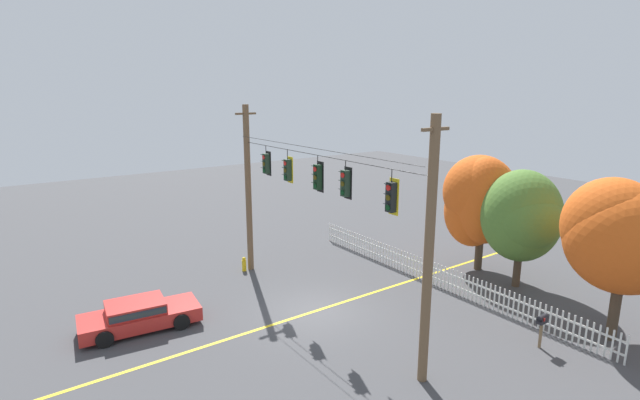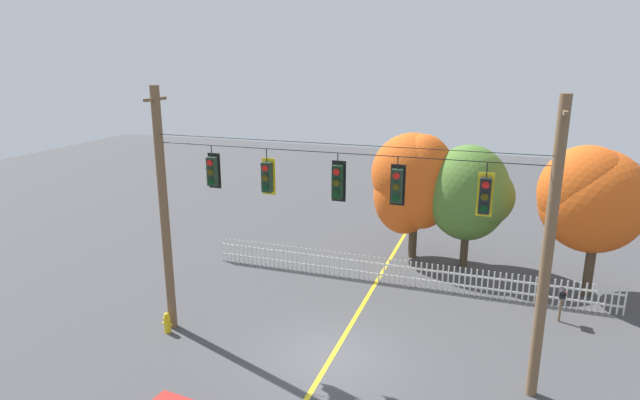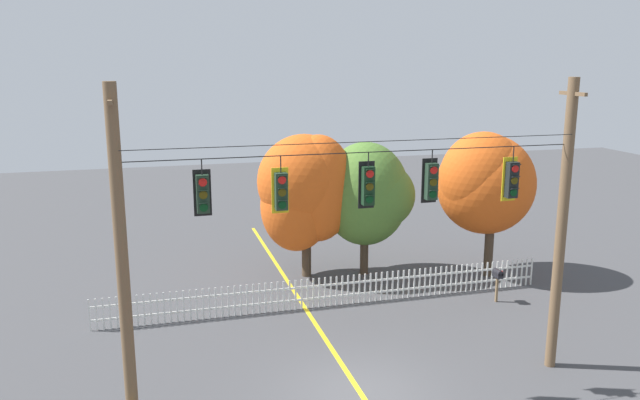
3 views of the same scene
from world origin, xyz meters
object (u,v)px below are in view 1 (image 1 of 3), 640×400
traffic_signal_southbound_primary (318,177)px  fire_hydrant (244,264)px  traffic_signal_northbound_primary (266,163)px  autumn_maple_near_fence (479,200)px  autumn_maple_mid (523,217)px  traffic_signal_eastbound_side (288,170)px  traffic_signal_northbound_secondary (391,197)px  autumn_oak_far_east (619,234)px  traffic_signal_westbound_side (346,183)px  parked_car (139,314)px  roadside_mailbox (542,321)px

traffic_signal_southbound_primary → fire_hydrant: (-6.11, -0.43, -5.47)m
traffic_signal_northbound_primary → traffic_signal_southbound_primary: same height
traffic_signal_northbound_primary → traffic_signal_southbound_primary: (4.21, 0.00, -0.03)m
autumn_maple_near_fence → autumn_maple_mid: autumn_maple_near_fence is taller
traffic_signal_eastbound_side → autumn_maple_near_fence: 10.20m
traffic_signal_northbound_secondary → autumn_oak_far_east: size_ratio=0.25×
traffic_signal_westbound_side → autumn_maple_mid: bearing=80.2°
traffic_signal_northbound_primary → traffic_signal_northbound_secondary: 8.39m
traffic_signal_southbound_primary → traffic_signal_northbound_secondary: bearing=-0.0°
autumn_maple_near_fence → parked_car: size_ratio=1.30×
traffic_signal_northbound_secondary → autumn_maple_mid: (-0.83, 9.22, -2.29)m
traffic_signal_eastbound_side → traffic_signal_northbound_secondary: same height
traffic_signal_southbound_primary → parked_car: traffic_signal_southbound_primary is taller
traffic_signal_eastbound_side → fire_hydrant: 6.67m
autumn_maple_mid → traffic_signal_northbound_secondary: bearing=-84.9°
traffic_signal_westbound_side → autumn_maple_mid: traffic_signal_westbound_side is taller
autumn_oak_far_east → traffic_signal_westbound_side: bearing=-127.9°
traffic_signal_westbound_side → autumn_oak_far_east: traffic_signal_westbound_side is taller
traffic_signal_southbound_primary → parked_car: 8.90m
traffic_signal_northbound_primary → traffic_signal_westbound_side: size_ratio=0.98×
traffic_signal_southbound_primary → traffic_signal_eastbound_side: bearing=-180.0°
traffic_signal_eastbound_side → autumn_oak_far_east: 13.06m
traffic_signal_northbound_primary → traffic_signal_westbound_side: bearing=0.0°
autumn_maple_mid → traffic_signal_westbound_side: bearing=-99.8°
roadside_mailbox → traffic_signal_southbound_primary: bearing=-144.7°
traffic_signal_southbound_primary → parked_car: size_ratio=0.32×
traffic_signal_westbound_side → fire_hydrant: traffic_signal_westbound_side is taller
traffic_signal_northbound_secondary → parked_car: traffic_signal_northbound_secondary is taller
autumn_maple_near_fence → autumn_maple_mid: 2.65m
traffic_signal_westbound_side → roadside_mailbox: bearing=43.5°
roadside_mailbox → traffic_signal_northbound_primary: bearing=-156.1°
traffic_signal_eastbound_side → roadside_mailbox: traffic_signal_eastbound_side is taller
autumn_maple_mid → roadside_mailbox: size_ratio=4.41×
traffic_signal_northbound_primary → parked_car: traffic_signal_northbound_primary is taller
autumn_maple_near_fence → fire_hydrant: 12.54m
traffic_signal_westbound_side → autumn_maple_near_fence: traffic_signal_westbound_side is taller
traffic_signal_westbound_side → roadside_mailbox: traffic_signal_westbound_side is taller
roadside_mailbox → autumn_maple_near_fence: bearing=144.2°
parked_car → fire_hydrant: 6.93m
autumn_maple_near_fence → traffic_signal_northbound_secondary: bearing=-70.1°
traffic_signal_eastbound_side → traffic_signal_northbound_secondary: size_ratio=0.95×
roadside_mailbox → traffic_signal_westbound_side: bearing=-136.5°
autumn_maple_mid → autumn_oak_far_east: bearing=-15.8°
autumn_oak_far_east → roadside_mailbox: size_ratio=4.77×
traffic_signal_northbound_primary → autumn_maple_near_fence: bearing=62.5°
traffic_signal_northbound_secondary → fire_hydrant: 11.64m
traffic_signal_northbound_primary → autumn_maple_near_fence: (4.95, 9.52, -2.11)m
traffic_signal_westbound_side → autumn_maple_mid: 9.65m
traffic_signal_eastbound_side → autumn_maple_near_fence: (3.02, 9.52, -2.06)m
autumn_oak_far_east → roadside_mailbox: 4.30m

